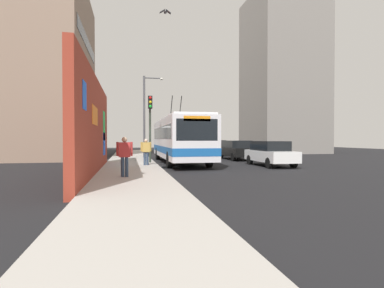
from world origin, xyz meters
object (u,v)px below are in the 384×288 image
city_bus (179,138)px  pedestrian_near_wall (125,153)px  traffic_light (150,118)px  parked_car_white (270,153)px  parked_car_black (236,149)px  parked_car_dark_gray (215,147)px  pedestrian_at_curb (146,150)px  street_lamp (146,111)px

city_bus → pedestrian_near_wall: bearing=156.3°
city_bus → traffic_light: bearing=117.9°
pedestrian_near_wall → traffic_light: size_ratio=0.37×
city_bus → parked_car_white: 6.41m
parked_car_black → parked_car_dark_gray: same height
parked_car_white → parked_car_black: 6.11m
city_bus → parked_car_white: city_bus is taller
city_bus → parked_car_dark_gray: 10.31m
parked_car_white → pedestrian_at_curb: pedestrian_at_curb is taller
parked_car_black → pedestrian_at_curb: pedestrian_at_curb is taller
parked_car_black → parked_car_white: bearing=180.0°
pedestrian_near_wall → pedestrian_at_curb: 5.63m
parked_car_dark_gray → pedestrian_near_wall: (-17.34, 8.92, 0.29)m
parked_car_white → pedestrian_near_wall: size_ratio=2.61×
traffic_light → street_lamp: bearing=-0.8°
parked_car_dark_gray → street_lamp: (-4.37, 7.27, 3.23)m
city_bus → pedestrian_at_curb: size_ratio=7.26×
parked_car_white → city_bus: bearing=55.1°
city_bus → street_lamp: bearing=24.8°
parked_car_black → traffic_light: 8.50m
pedestrian_near_wall → pedestrian_at_curb: size_ratio=1.05×
city_bus → pedestrian_at_curb: city_bus is taller
parked_car_dark_gray → pedestrian_at_curb: (-11.84, 7.73, 0.23)m
city_bus → parked_car_black: bearing=-64.5°
parked_car_black → pedestrian_near_wall: 14.14m
parked_car_black → street_lamp: 8.20m
parked_car_white → parked_car_black: same height
city_bus → traffic_light: (-1.14, 2.15, 1.35)m
parked_car_black → parked_car_dark_gray: (6.37, 0.00, -0.00)m
parked_car_dark_gray → pedestrian_near_wall: pedestrian_near_wall is taller
city_bus → parked_car_black: city_bus is taller
traffic_light → city_bus: bearing=-62.1°
parked_car_white → parked_car_dark_gray: bearing=-0.0°
pedestrian_at_curb → pedestrian_near_wall: bearing=167.7°
pedestrian_at_curb → traffic_light: bearing=-11.6°
pedestrian_near_wall → pedestrian_at_curb: (5.50, -1.19, -0.05)m
parked_car_white → parked_car_dark_gray: (12.49, -0.00, 0.00)m
parked_car_dark_gray → pedestrian_at_curb: size_ratio=2.70×
parked_car_dark_gray → street_lamp: bearing=121.0°
traffic_light → street_lamp: size_ratio=0.65×
pedestrian_at_curb → street_lamp: (7.47, -0.46, 2.99)m
parked_car_black → parked_car_dark_gray: bearing=0.0°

